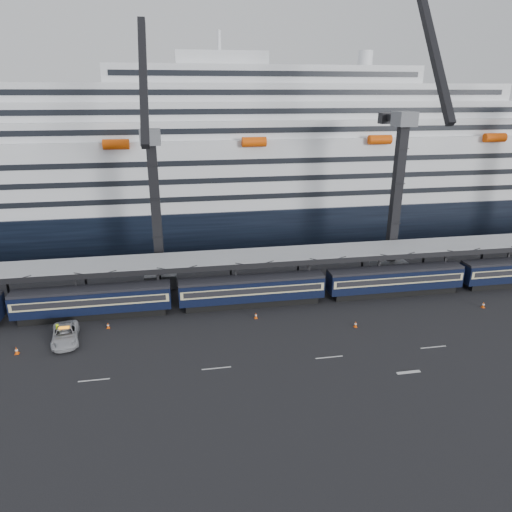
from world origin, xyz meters
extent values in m
plane|color=black|center=(0.00, 0.00, 0.00)|extent=(260.00, 260.00, 0.00)
cube|color=beige|center=(-26.00, -4.00, 0.01)|extent=(3.00, 0.15, 0.02)
cube|color=beige|center=(-14.00, -4.00, 0.01)|extent=(3.00, 0.15, 0.02)
cube|color=beige|center=(-2.00, -4.00, 0.01)|extent=(3.00, 0.15, 0.02)
cube|color=beige|center=(10.00, -4.00, 0.01)|extent=(3.00, 0.15, 0.02)
cube|color=beige|center=(5.00, -8.00, 0.01)|extent=(2.50, 0.40, 0.02)
cube|color=black|center=(-28.00, 10.00, 0.45)|extent=(17.48, 2.40, 0.90)
cube|color=black|center=(-28.00, 10.00, 2.25)|extent=(19.00, 2.80, 2.70)
cube|color=#C9C08E|center=(-28.00, 10.00, 2.55)|extent=(18.62, 2.92, 1.05)
cube|color=black|center=(-28.00, 10.00, 2.60)|extent=(17.86, 2.98, 0.70)
cube|color=black|center=(-28.00, 10.00, 3.75)|extent=(19.00, 2.50, 0.35)
cube|color=black|center=(-8.00, 10.00, 0.45)|extent=(17.48, 2.40, 0.90)
cube|color=black|center=(-8.00, 10.00, 2.25)|extent=(19.00, 2.80, 2.70)
cube|color=#C9C08E|center=(-8.00, 10.00, 2.55)|extent=(18.62, 2.92, 1.05)
cube|color=black|center=(-8.00, 10.00, 2.60)|extent=(17.86, 2.98, 0.70)
cube|color=black|center=(-8.00, 10.00, 3.75)|extent=(19.00, 2.50, 0.35)
cube|color=black|center=(12.00, 10.00, 0.45)|extent=(17.48, 2.40, 0.90)
cube|color=black|center=(12.00, 10.00, 2.25)|extent=(19.00, 2.80, 2.70)
cube|color=#C9C08E|center=(12.00, 10.00, 2.55)|extent=(18.62, 2.92, 1.05)
cube|color=black|center=(12.00, 10.00, 2.60)|extent=(17.86, 2.98, 0.70)
cube|color=black|center=(12.00, 10.00, 3.75)|extent=(19.00, 2.50, 0.35)
cube|color=#9A9EA2|center=(0.00, 14.00, 5.40)|extent=(130.00, 6.00, 0.25)
cube|color=black|center=(0.00, 11.00, 5.10)|extent=(130.00, 0.25, 0.70)
cube|color=black|center=(0.00, 17.00, 5.10)|extent=(130.00, 0.25, 0.70)
cube|color=black|center=(-40.00, 16.80, 2.70)|extent=(0.25, 0.25, 5.40)
cube|color=black|center=(-30.00, 11.20, 2.70)|extent=(0.25, 0.25, 5.40)
cube|color=black|center=(-30.00, 16.80, 2.70)|extent=(0.25, 0.25, 5.40)
cube|color=black|center=(-20.00, 11.20, 2.70)|extent=(0.25, 0.25, 5.40)
cube|color=black|center=(-20.00, 16.80, 2.70)|extent=(0.25, 0.25, 5.40)
cube|color=black|center=(-10.00, 11.20, 2.70)|extent=(0.25, 0.25, 5.40)
cube|color=black|center=(-10.00, 16.80, 2.70)|extent=(0.25, 0.25, 5.40)
cube|color=black|center=(0.00, 11.20, 2.70)|extent=(0.25, 0.25, 5.40)
cube|color=black|center=(0.00, 16.80, 2.70)|extent=(0.25, 0.25, 5.40)
cube|color=black|center=(10.00, 11.20, 2.70)|extent=(0.25, 0.25, 5.40)
cube|color=black|center=(10.00, 16.80, 2.70)|extent=(0.25, 0.25, 5.40)
cube|color=black|center=(20.00, 11.20, 2.70)|extent=(0.25, 0.25, 5.40)
cube|color=black|center=(20.00, 16.80, 2.70)|extent=(0.25, 0.25, 5.40)
cube|color=black|center=(30.00, 11.20, 2.70)|extent=(0.25, 0.25, 5.40)
cube|color=black|center=(30.00, 16.80, 2.70)|extent=(0.25, 0.25, 5.40)
cube|color=black|center=(0.00, 46.00, 3.50)|extent=(200.00, 28.00, 7.00)
cube|color=silver|center=(0.00, 46.00, 13.00)|extent=(190.00, 26.88, 12.00)
cube|color=silver|center=(0.00, 46.00, 20.50)|extent=(160.00, 24.64, 3.00)
cube|color=black|center=(0.00, 33.63, 20.50)|extent=(153.60, 0.12, 0.90)
cube|color=silver|center=(0.00, 46.00, 23.50)|extent=(124.00, 21.84, 3.00)
cube|color=black|center=(0.00, 35.03, 23.50)|extent=(119.04, 0.12, 0.90)
cube|color=silver|center=(0.00, 46.00, 26.50)|extent=(90.00, 19.04, 3.00)
cube|color=black|center=(0.00, 36.43, 26.50)|extent=(86.40, 0.12, 0.90)
cube|color=silver|center=(0.00, 46.00, 29.50)|extent=(56.00, 16.24, 3.00)
cube|color=black|center=(0.00, 37.83, 29.50)|extent=(53.76, 0.12, 0.90)
cube|color=silver|center=(-8.00, 46.00, 32.00)|extent=(16.00, 12.00, 2.50)
cylinder|color=silver|center=(20.00, 46.00, 32.50)|extent=(2.80, 2.80, 3.00)
cylinder|color=#E64C07|center=(-26.00, 31.96, 18.80)|extent=(4.00, 1.60, 1.60)
cylinder|color=#E64C07|center=(-4.00, 31.96, 18.80)|extent=(4.00, 1.60, 1.60)
cylinder|color=#E64C07|center=(18.00, 31.96, 18.80)|extent=(4.00, 1.60, 1.60)
cylinder|color=#E64C07|center=(40.00, 31.96, 18.80)|extent=(4.00, 1.60, 1.60)
cube|color=#515459|center=(-20.00, 19.00, 1.00)|extent=(4.50, 4.50, 2.00)
cube|color=black|center=(-20.00, 19.00, 11.00)|extent=(1.30, 1.30, 18.00)
cube|color=#515459|center=(-20.00, 19.00, 21.00)|extent=(2.60, 3.20, 2.00)
cube|color=black|center=(-20.00, 13.21, 27.89)|extent=(0.90, 12.26, 14.37)
cube|color=black|center=(-20.00, 21.52, 21.00)|extent=(0.90, 5.04, 0.90)
cube|color=black|center=(-20.00, 24.04, 20.80)|extent=(2.20, 1.60, 1.60)
cube|color=#515459|center=(15.00, 18.00, 1.00)|extent=(4.50, 4.50, 2.00)
cube|color=black|center=(15.00, 18.00, 12.00)|extent=(1.30, 1.30, 20.00)
cube|color=#515459|center=(15.00, 18.00, 23.00)|extent=(2.60, 3.20, 2.00)
cube|color=black|center=(15.00, 12.26, 31.19)|extent=(0.90, 12.21, 16.90)
cube|color=black|center=(15.00, 20.80, 23.00)|extent=(0.90, 5.60, 0.90)
cube|color=black|center=(15.00, 23.60, 22.80)|extent=(2.20, 1.60, 1.60)
imported|color=#A4A5AB|center=(-30.28, 4.22, 0.84)|extent=(3.75, 6.41, 1.68)
imported|color=#BFEB0C|center=(-31.11, 4.81, 1.00)|extent=(0.87, 0.83, 1.99)
cube|color=#E64C07|center=(-34.91, 2.38, 0.02)|extent=(0.43, 0.43, 0.05)
cone|color=#E64C07|center=(-34.91, 2.38, 0.46)|extent=(0.37, 0.37, 0.82)
cylinder|color=white|center=(-34.91, 2.38, 0.46)|extent=(0.31, 0.31, 0.14)
cube|color=#E64C07|center=(-25.98, 6.60, 0.02)|extent=(0.37, 0.37, 0.04)
cone|color=#E64C07|center=(-25.98, 6.60, 0.39)|extent=(0.31, 0.31, 0.69)
cylinder|color=white|center=(-25.98, 6.60, 0.39)|extent=(0.26, 0.26, 0.12)
cube|color=#E64C07|center=(-8.17, 6.08, 0.02)|extent=(0.39, 0.39, 0.04)
cone|color=#E64C07|center=(-8.17, 6.08, 0.41)|extent=(0.33, 0.33, 0.74)
cylinder|color=white|center=(-8.17, 6.08, 0.41)|extent=(0.28, 0.28, 0.12)
cube|color=#E64C07|center=(3.22, 1.83, 0.02)|extent=(0.39, 0.39, 0.04)
cone|color=#E64C07|center=(3.22, 1.83, 0.41)|extent=(0.33, 0.33, 0.74)
cylinder|color=white|center=(3.22, 1.83, 0.41)|extent=(0.28, 0.28, 0.12)
cube|color=#E64C07|center=(21.62, 3.98, 0.02)|extent=(0.42, 0.42, 0.04)
cone|color=#E64C07|center=(21.62, 3.98, 0.44)|extent=(0.35, 0.35, 0.79)
cylinder|color=white|center=(21.62, 3.98, 0.44)|extent=(0.30, 0.30, 0.13)
camera|label=1|loc=(-16.80, -43.95, 26.56)|focal=32.00mm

